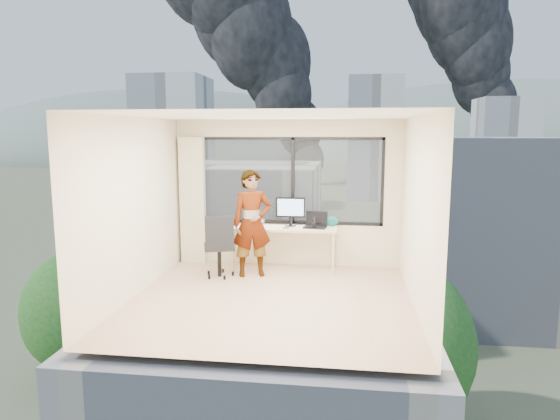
% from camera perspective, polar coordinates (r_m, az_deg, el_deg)
% --- Properties ---
extents(floor, '(4.00, 4.00, 0.01)m').
position_cam_1_polar(floor, '(7.22, -1.05, -10.28)').
color(floor, '#D7AC8C').
rests_on(floor, ground).
extents(ceiling, '(4.00, 4.00, 0.01)m').
position_cam_1_polar(ceiling, '(6.83, -1.11, 10.81)').
color(ceiling, white).
rests_on(ceiling, ground).
extents(wall_front, '(4.00, 0.01, 2.60)m').
position_cam_1_polar(wall_front, '(4.97, -4.53, -3.58)').
color(wall_front, beige).
rests_on(wall_front, ground).
extents(wall_left, '(0.01, 4.00, 2.60)m').
position_cam_1_polar(wall_left, '(7.47, -16.44, 0.27)').
color(wall_left, beige).
rests_on(wall_left, ground).
extents(wall_right, '(0.01, 4.00, 2.60)m').
position_cam_1_polar(wall_right, '(6.90, 15.57, -0.37)').
color(wall_right, beige).
rests_on(wall_right, ground).
extents(window_wall, '(3.30, 0.16, 1.55)m').
position_cam_1_polar(window_wall, '(8.84, 1.17, 3.39)').
color(window_wall, black).
rests_on(window_wall, ground).
extents(curtain, '(0.45, 0.14, 2.30)m').
position_cam_1_polar(curtain, '(9.13, -10.03, 1.06)').
color(curtain, beige).
rests_on(curtain, floor).
extents(desk, '(1.80, 0.60, 0.75)m').
position_cam_1_polar(desk, '(8.70, 0.57, -4.38)').
color(desk, tan).
rests_on(desk, floor).
extents(chair, '(0.69, 0.69, 1.08)m').
position_cam_1_polar(chair, '(8.26, -7.03, -4.00)').
color(chair, black).
rests_on(chair, floor).
extents(person, '(0.75, 0.61, 1.77)m').
position_cam_1_polar(person, '(8.21, -3.24, -1.55)').
color(person, '#2D2D33').
rests_on(person, floor).
extents(monitor, '(0.51, 0.11, 0.51)m').
position_cam_1_polar(monitor, '(8.68, 1.23, -0.16)').
color(monitor, black).
rests_on(monitor, desk).
extents(game_console, '(0.33, 0.28, 0.07)m').
position_cam_1_polar(game_console, '(8.94, -2.84, -1.35)').
color(game_console, white).
rests_on(game_console, desk).
extents(laptop, '(0.43, 0.45, 0.25)m').
position_cam_1_polar(laptop, '(8.54, 4.06, -1.24)').
color(laptop, black).
rests_on(laptop, desk).
extents(cellphone, '(0.11, 0.06, 0.01)m').
position_cam_1_polar(cellphone, '(8.50, 0.67, -2.07)').
color(cellphone, black).
rests_on(cellphone, desk).
extents(pen_cup, '(0.10, 0.10, 0.10)m').
position_cam_1_polar(pen_cup, '(8.48, 3.92, -1.82)').
color(pen_cup, black).
rests_on(pen_cup, desk).
extents(handbag, '(0.25, 0.17, 0.18)m').
position_cam_1_polar(handbag, '(8.72, 5.94, -1.28)').
color(handbag, '#0C4939').
rests_on(handbag, desk).
extents(exterior_ground, '(400.00, 400.00, 0.04)m').
position_cam_1_polar(exterior_ground, '(127.80, 6.98, 1.44)').
color(exterior_ground, '#515B3D').
rests_on(exterior_ground, ground).
extents(near_bldg_a, '(16.00, 12.00, 14.00)m').
position_cam_1_polar(near_bldg_a, '(39.22, -7.56, -5.03)').
color(near_bldg_a, beige).
rests_on(near_bldg_a, exterior_ground).
extents(near_bldg_b, '(14.00, 13.00, 16.00)m').
position_cam_1_polar(near_bldg_b, '(46.83, 20.94, -2.02)').
color(near_bldg_b, silver).
rests_on(near_bldg_b, exterior_ground).
extents(far_tower_a, '(14.00, 14.00, 28.00)m').
position_cam_1_polar(far_tower_a, '(107.96, -12.10, 7.41)').
color(far_tower_a, silver).
rests_on(far_tower_a, exterior_ground).
extents(far_tower_b, '(13.00, 13.00, 30.00)m').
position_cam_1_polar(far_tower_b, '(126.95, 10.76, 8.09)').
color(far_tower_b, silver).
rests_on(far_tower_b, exterior_ground).
extents(far_tower_c, '(15.00, 15.00, 26.00)m').
position_cam_1_polar(far_tower_c, '(153.23, 24.36, 6.82)').
color(far_tower_c, silver).
rests_on(far_tower_c, exterior_ground).
extents(far_tower_d, '(16.00, 14.00, 22.00)m').
position_cam_1_polar(far_tower_d, '(168.29, -13.86, 6.78)').
color(far_tower_d, silver).
rests_on(far_tower_d, exterior_ground).
extents(hill_a, '(288.00, 216.00, 90.00)m').
position_cam_1_polar(hill_a, '(348.82, -12.88, 5.95)').
color(hill_a, slate).
rests_on(hill_a, exterior_ground).
extents(hill_b, '(300.00, 220.00, 96.00)m').
position_cam_1_polar(hill_b, '(341.80, 24.43, 5.33)').
color(hill_b, slate).
rests_on(hill_b, exterior_ground).
extents(tree_a, '(7.00, 7.00, 8.00)m').
position_cam_1_polar(tree_a, '(35.62, -22.14, -12.13)').
color(tree_a, '#1B4C19').
rests_on(tree_a, exterior_ground).
extents(tree_b, '(7.60, 7.60, 9.00)m').
position_cam_1_polar(tree_b, '(27.61, 13.54, -16.86)').
color(tree_b, '#1B4C19').
rests_on(tree_b, exterior_ground).
extents(smoke_plume_a, '(40.00, 24.00, 90.00)m').
position_cam_1_polar(smoke_plume_a, '(161.35, 3.65, 21.97)').
color(smoke_plume_a, black).
rests_on(smoke_plume_a, exterior_ground).
extents(smoke_plume_b, '(30.00, 18.00, 70.00)m').
position_cam_1_polar(smoke_plume_b, '(186.44, 25.25, 15.64)').
color(smoke_plume_b, black).
rests_on(smoke_plume_b, exterior_ground).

